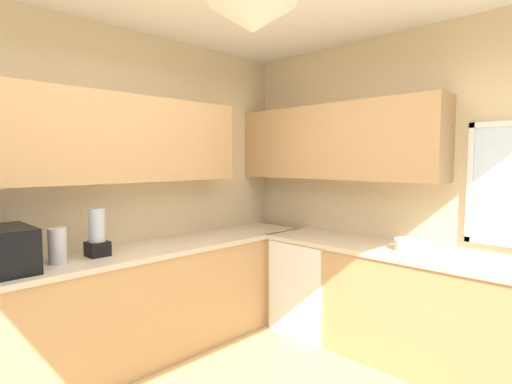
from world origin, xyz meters
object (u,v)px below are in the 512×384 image
object	(u,v)px
kettle	(58,246)
bowl	(408,245)
microwave	(0,250)
dishwasher	(313,284)
blender_appliance	(97,235)

from	to	relation	value
kettle	bowl	size ratio (longest dim) A/B	1.14
kettle	bowl	xyz separation A→B (m)	(1.55, 2.12, -0.08)
kettle	bowl	distance (m)	2.63
microwave	kettle	distance (m)	0.34
bowl	dishwasher	bearing A→B (deg)	-178.12
blender_appliance	dishwasher	bearing A→B (deg)	69.92
dishwasher	kettle	bearing A→B (deg)	-106.99
kettle	dishwasher	bearing A→B (deg)	73.01
blender_appliance	kettle	bearing A→B (deg)	-86.04
kettle	blender_appliance	size ratio (longest dim) A/B	0.70
blender_appliance	bowl	bearing A→B (deg)	49.38
dishwasher	bowl	size ratio (longest dim) A/B	3.94
dishwasher	kettle	world-z (taller)	kettle
dishwasher	blender_appliance	distance (m)	2.03
dishwasher	blender_appliance	xyz separation A→B (m)	(-0.66, -1.81, 0.64)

